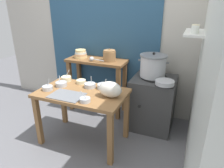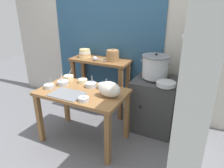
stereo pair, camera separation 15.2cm
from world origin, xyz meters
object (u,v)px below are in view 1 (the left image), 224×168
(back_shelf_table, at_px, (97,73))
(prep_bowl_1, at_px, (85,100))
(prep_bowl_0, at_px, (48,88))
(ladle, at_px, (92,59))
(stove_block, at_px, (153,102))
(steamer_pot, at_px, (153,66))
(bowl_stack_enamel, at_px, (81,54))
(prep_bowl_2, at_px, (90,85))
(prep_bowl_3, at_px, (81,81))
(prep_bowl_6, at_px, (61,84))
(serving_tray, at_px, (67,95))
(clay_pot, at_px, (109,56))
(prep_bowl_5, at_px, (66,79))
(prep_bowl_4, at_px, (103,86))
(plastic_bag, at_px, (110,89))
(wide_pan, at_px, (165,82))
(prep_table, at_px, (82,100))

(back_shelf_table, bearing_deg, prep_bowl_1, -70.57)
(prep_bowl_0, bearing_deg, ladle, 75.73)
(stove_block, xyz_separation_m, steamer_pot, (-0.04, 0.02, 0.55))
(bowl_stack_enamel, distance_m, prep_bowl_2, 0.86)
(back_shelf_table, bearing_deg, prep_bowl_3, -84.83)
(prep_bowl_2, height_order, prep_bowl_6, prep_bowl_2)
(back_shelf_table, height_order, serving_tray, back_shelf_table)
(prep_bowl_3, bearing_deg, back_shelf_table, 95.17)
(clay_pot, xyz_separation_m, prep_bowl_3, (-0.17, -0.59, -0.24))
(prep_bowl_5, bearing_deg, prep_bowl_4, -4.33)
(plastic_bag, relative_size, prep_bowl_0, 1.94)
(ladle, xyz_separation_m, prep_bowl_6, (-0.12, -0.66, -0.18))
(prep_bowl_0, bearing_deg, clay_pot, 64.51)
(stove_block, bearing_deg, prep_bowl_4, -137.50)
(wide_pan, xyz_separation_m, prep_bowl_0, (-1.36, -0.59, -0.06))
(wide_pan, height_order, prep_bowl_3, wide_pan)
(clay_pot, bearing_deg, prep_bowl_0, -115.49)
(back_shelf_table, relative_size, prep_bowl_1, 6.72)
(serving_tray, relative_size, prep_bowl_3, 3.15)
(back_shelf_table, xyz_separation_m, bowl_stack_enamel, (-0.28, -0.00, 0.28))
(serving_tray, xyz_separation_m, prep_bowl_6, (-0.24, 0.23, 0.03))
(prep_bowl_5, bearing_deg, plastic_bag, -17.11)
(stove_block, relative_size, prep_bowl_2, 4.83)
(bowl_stack_enamel, xyz_separation_m, prep_bowl_3, (0.33, -0.59, -0.21))
(prep_table, height_order, prep_bowl_4, prep_bowl_4)
(steamer_pot, bearing_deg, serving_tray, -132.78)
(prep_table, distance_m, prep_bowl_0, 0.46)
(ladle, height_order, prep_bowl_6, ladle)
(prep_bowl_3, distance_m, prep_bowl_4, 0.36)
(steamer_pot, distance_m, prep_bowl_4, 0.76)
(stove_block, xyz_separation_m, prep_bowl_2, (-0.73, -0.54, 0.37))
(back_shelf_table, relative_size, prep_bowl_5, 5.95)
(prep_bowl_0, distance_m, prep_bowl_6, 0.19)
(steamer_pot, distance_m, bowl_stack_enamel, 1.21)
(steamer_pot, height_order, prep_bowl_2, steamer_pot)
(plastic_bag, bearing_deg, prep_bowl_5, 162.89)
(prep_bowl_3, bearing_deg, prep_bowl_5, -179.95)
(serving_tray, bearing_deg, stove_block, 45.22)
(stove_block, xyz_separation_m, bowl_stack_enamel, (-1.24, 0.13, 0.58))
(plastic_bag, relative_size, prep_bowl_3, 2.18)
(prep_bowl_6, bearing_deg, back_shelf_table, 79.83)
(prep_bowl_5, bearing_deg, back_shelf_table, 72.82)
(stove_block, distance_m, bowl_stack_enamel, 1.38)
(clay_pot, xyz_separation_m, plastic_bag, (0.36, -0.83, -0.17))
(prep_bowl_2, bearing_deg, bowl_stack_enamel, 127.47)
(prep_bowl_5, bearing_deg, prep_table, -31.99)
(prep_table, relative_size, prep_bowl_2, 6.81)
(stove_block, distance_m, clay_pot, 0.96)
(plastic_bag, bearing_deg, serving_tray, -160.27)
(prep_bowl_1, height_order, prep_bowl_3, prep_bowl_1)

